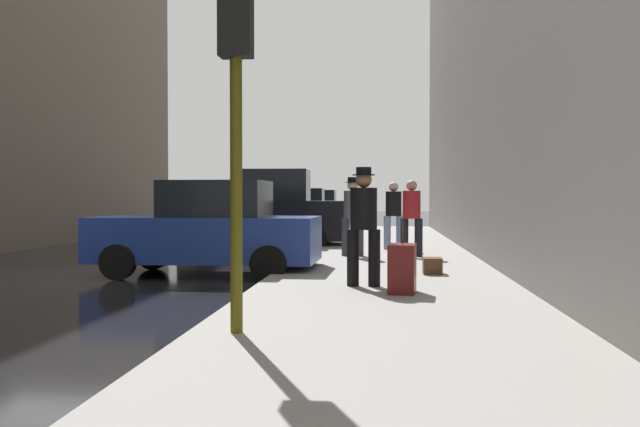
% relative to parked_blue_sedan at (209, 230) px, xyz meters
% --- Properties ---
extents(ground_plane, '(120.00, 120.00, 0.00)m').
position_rel_parked_blue_sedan_xyz_m(ground_plane, '(-2.65, -0.93, -0.85)').
color(ground_plane, black).
extents(sidewalk, '(4.00, 40.00, 0.15)m').
position_rel_parked_blue_sedan_xyz_m(sidewalk, '(3.35, -0.93, -0.77)').
color(sidewalk, gray).
rests_on(sidewalk, ground_plane).
extents(parked_blue_sedan, '(4.24, 2.14, 1.79)m').
position_rel_parked_blue_sedan_xyz_m(parked_blue_sedan, '(0.00, 0.00, 0.00)').
color(parked_blue_sedan, navy).
rests_on(parked_blue_sedan, ground_plane).
extents(parked_black_suv, '(4.64, 2.14, 2.25)m').
position_rel_parked_blue_sedan_xyz_m(parked_black_suv, '(-0.00, 6.73, 0.18)').
color(parked_black_suv, black).
rests_on(parked_black_suv, ground_plane).
extents(parked_gray_coupe, '(4.24, 2.13, 1.79)m').
position_rel_parked_blue_sedan_xyz_m(parked_gray_coupe, '(0.00, 12.79, 0.00)').
color(parked_gray_coupe, slate).
rests_on(parked_gray_coupe, ground_plane).
extents(parked_dark_green_sedan, '(4.22, 2.10, 1.79)m').
position_rel_parked_blue_sedan_xyz_m(parked_dark_green_sedan, '(0.00, 19.40, 0.00)').
color(parked_dark_green_sedan, '#193828').
rests_on(parked_dark_green_sedan, ground_plane).
extents(fire_hydrant, '(0.42, 0.22, 0.70)m').
position_rel_parked_blue_sedan_xyz_m(fire_hydrant, '(1.80, 1.09, -0.35)').
color(fire_hydrant, red).
rests_on(fire_hydrant, sidewalk).
extents(traffic_light, '(0.32, 0.32, 3.60)m').
position_rel_parked_blue_sedan_xyz_m(traffic_light, '(1.85, -6.31, 1.91)').
color(traffic_light, '#514C0F').
rests_on(traffic_light, sidewalk).
extents(pedestrian_with_fedora, '(0.51, 0.43, 1.78)m').
position_rel_parked_blue_sedan_xyz_m(pedestrian_with_fedora, '(3.00, -2.59, 0.29)').
color(pedestrian_with_fedora, black).
rests_on(pedestrian_with_fedora, sidewalk).
extents(pedestrian_in_jeans, '(0.52, 0.46, 1.71)m').
position_rel_parked_blue_sedan_xyz_m(pedestrian_in_jeans, '(3.55, 4.95, 0.26)').
color(pedestrian_in_jeans, '#728CB2').
rests_on(pedestrian_in_jeans, sidewalk).
extents(pedestrian_in_red_jacket, '(0.53, 0.47, 1.71)m').
position_rel_parked_blue_sedan_xyz_m(pedestrian_in_red_jacket, '(3.92, 2.84, 0.26)').
color(pedestrian_in_red_jacket, black).
rests_on(pedestrian_in_red_jacket, sidewalk).
extents(pedestrian_with_beanie, '(0.52, 0.44, 1.78)m').
position_rel_parked_blue_sedan_xyz_m(pedestrian_with_beanie, '(2.60, 2.86, 0.29)').
color(pedestrian_with_beanie, '#333338').
rests_on(pedestrian_with_beanie, sidewalk).
extents(rolling_suitcase, '(0.42, 0.59, 1.04)m').
position_rel_parked_blue_sedan_xyz_m(rolling_suitcase, '(3.55, -3.28, -0.36)').
color(rolling_suitcase, '#591414').
rests_on(rolling_suitcase, sidewalk).
extents(duffel_bag, '(0.32, 0.44, 0.28)m').
position_rel_parked_blue_sedan_xyz_m(duffel_bag, '(4.14, -0.76, -0.56)').
color(duffel_bag, '#472D19').
rests_on(duffel_bag, sidewalk).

